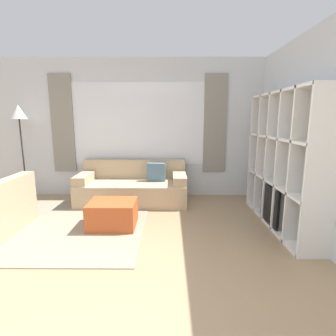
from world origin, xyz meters
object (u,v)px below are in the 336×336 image
(floor_lamp, at_px, (19,120))
(couch_main, at_px, (133,187))
(ottoman, at_px, (113,214))
(shelving_unit, at_px, (285,162))

(floor_lamp, bearing_deg, couch_main, -4.68)
(ottoman, distance_m, floor_lamp, 2.76)
(couch_main, distance_m, ottoman, 1.19)
(couch_main, height_order, ottoman, couch_main)
(ottoman, bearing_deg, shelving_unit, 2.59)
(couch_main, xyz_separation_m, floor_lamp, (-2.13, 0.17, 1.25))
(ottoman, xyz_separation_m, floor_lamp, (-1.99, 1.36, 1.34))
(shelving_unit, bearing_deg, couch_main, 155.45)
(shelving_unit, relative_size, floor_lamp, 1.11)
(couch_main, relative_size, floor_lamp, 1.10)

